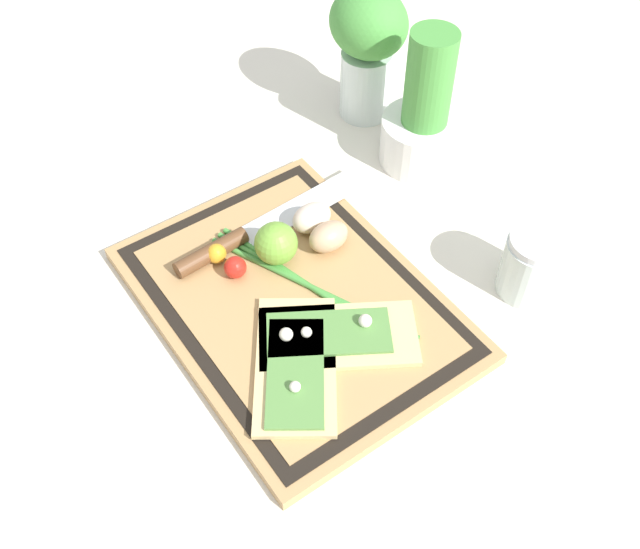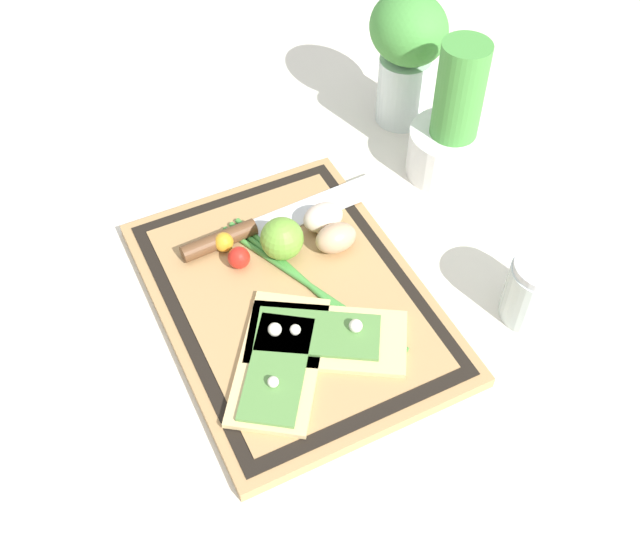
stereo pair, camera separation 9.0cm
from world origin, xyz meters
TOP-DOWN VIEW (x-y plane):
  - ground_plane at (0.00, 0.00)m, footprint 6.00×6.00m
  - cutting_board at (0.00, 0.00)m, footprint 0.42×0.31m
  - pizza_slice_near at (0.08, -0.05)m, footprint 0.20×0.18m
  - pizza_slice_far at (0.08, 0.01)m, footprint 0.17×0.20m
  - knife at (-0.11, 0.00)m, footprint 0.05×0.30m
  - egg_brown at (-0.04, 0.08)m, footprint 0.04×0.05m
  - egg_pink at (-0.08, 0.08)m, footprint 0.04×0.05m
  - lime at (-0.07, 0.02)m, footprint 0.05×0.05m
  - cherry_tomato_red at (-0.07, -0.04)m, footprint 0.03×0.03m
  - cherry_tomato_yellow at (-0.11, -0.05)m, footprint 0.03×0.03m
  - scallion_bunch at (0.00, 0.02)m, footprint 0.29×0.12m
  - herb_pot at (-0.12, 0.30)m, footprint 0.12×0.12m
  - sauce_jar at (0.14, 0.25)m, footprint 0.08×0.08m
  - herb_glass at (-0.26, 0.30)m, footprint 0.12×0.11m

SIDE VIEW (x-z plane):
  - ground_plane at x=0.00m, z-range 0.00..0.00m
  - cutting_board at x=0.00m, z-range 0.00..0.02m
  - scallion_bunch at x=0.00m, z-range 0.02..0.03m
  - pizza_slice_near at x=0.08m, z-range 0.01..0.04m
  - pizza_slice_far at x=0.08m, z-range 0.01..0.04m
  - knife at x=-0.11m, z-range 0.02..0.04m
  - cherry_tomato_yellow at x=-0.11m, z-range 0.02..0.04m
  - cherry_tomato_red at x=-0.07m, z-range 0.02..0.05m
  - sauce_jar at x=0.14m, z-range -0.01..0.08m
  - egg_brown at x=-0.04m, z-range 0.02..0.06m
  - egg_pink at x=-0.08m, z-range 0.02..0.06m
  - lime at x=-0.07m, z-range 0.02..0.07m
  - herb_pot at x=-0.12m, z-range -0.03..0.17m
  - herb_glass at x=-0.26m, z-range 0.02..0.22m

